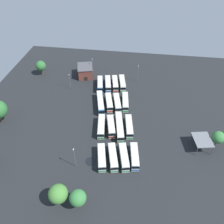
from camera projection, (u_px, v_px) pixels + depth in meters
name	position (u px, v px, depth m)	size (l,w,h in m)	color
ground_plane	(114.00, 117.00, 98.61)	(122.77, 122.77, 0.00)	black
bus_row0_slot0	(100.00, 84.00, 114.10)	(11.33, 4.62, 3.60)	teal
bus_row0_slot1	(108.00, 84.00, 114.49)	(11.12, 4.63, 3.60)	silver
bus_row0_slot2	(115.00, 83.00, 114.63)	(10.93, 4.64, 3.60)	silver
bus_row0_slot3	(122.00, 83.00, 114.84)	(11.53, 4.68, 3.60)	silver
bus_row1_slot0	(100.00, 103.00, 103.13)	(14.58, 6.08, 3.60)	teal
bus_row1_slot1	(109.00, 102.00, 103.19)	(10.91, 5.11, 3.60)	silver
bus_row1_slot2	(117.00, 103.00, 102.94)	(11.22, 5.04, 3.60)	silver
bus_row1_slot3	(125.00, 102.00, 103.53)	(11.42, 4.00, 3.60)	silver
bus_row2_slot0	(101.00, 126.00, 91.65)	(11.51, 4.13, 3.60)	silver
bus_row2_slot1	(111.00, 126.00, 91.70)	(10.72, 4.87, 3.60)	silver
bus_row2_slot2	(119.00, 127.00, 91.55)	(14.62, 5.23, 3.60)	silver
bus_row2_slot3	(129.00, 126.00, 91.60)	(11.36, 4.29, 3.60)	silver
bus_row3_slot0	(102.00, 157.00, 80.04)	(10.58, 4.75, 3.60)	silver
bus_row3_slot1	(113.00, 157.00, 80.12)	(10.89, 5.08, 3.60)	silver
bus_row3_slot2	(124.00, 157.00, 80.10)	(10.92, 4.94, 3.60)	silver
bus_row3_slot3	(134.00, 156.00, 80.39)	(10.53, 4.02, 3.60)	silver
depot_building	(85.00, 71.00, 121.51)	(11.19, 9.72, 5.80)	brown
maintenance_shelter	(202.00, 140.00, 83.28)	(8.68, 7.54, 4.30)	slate
lamp_post_near_entrance	(75.00, 157.00, 76.26)	(0.56, 0.28, 9.03)	slate
lamp_post_by_building	(138.00, 73.00, 115.81)	(0.56, 0.28, 9.38)	slate
lamp_post_far_corner	(70.00, 81.00, 111.91)	(0.56, 0.28, 7.84)	slate
lamp_post_mid_lot	(93.00, 66.00, 121.77)	(0.56, 0.28, 9.01)	slate
tree_east_edge	(41.00, 66.00, 121.14)	(5.26, 5.26, 7.88)	brown
tree_west_edge	(78.00, 198.00, 65.22)	(4.90, 4.90, 7.57)	brown
tree_north_edge	(218.00, 137.00, 83.52)	(4.58, 4.58, 6.89)	brown
tree_south_edge	(58.00, 194.00, 65.91)	(5.68, 5.68, 8.20)	brown
puddle_front_lane	(110.00, 119.00, 97.58)	(3.30, 3.30, 0.01)	black
puddle_back_corner	(91.00, 161.00, 81.06)	(3.94, 3.94, 0.01)	black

